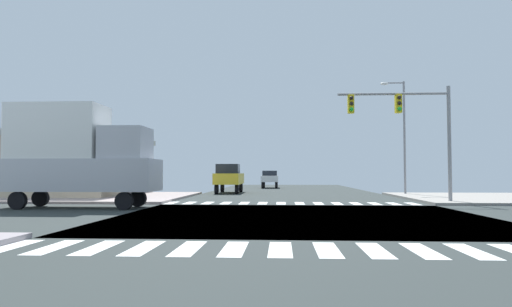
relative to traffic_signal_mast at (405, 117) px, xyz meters
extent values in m
cube|color=#2C3231|center=(-6.02, -7.70, -4.72)|extent=(14.00, 90.00, 0.05)
cube|color=#2C3231|center=(-6.02, -7.70, -4.72)|extent=(90.00, 12.00, 0.05)
cube|color=gray|center=(6.98, 4.30, -4.62)|extent=(12.00, 12.00, 0.14)
cube|color=gray|center=(-19.02, 4.30, -4.62)|extent=(12.00, 12.00, 0.14)
cube|color=silver|center=(-12.77, -15.00, -4.69)|extent=(0.50, 2.00, 0.01)
cube|color=silver|center=(-11.77, -15.00, -4.69)|extent=(0.50, 2.00, 0.01)
cube|color=silver|center=(-10.77, -15.00, -4.69)|extent=(0.50, 2.00, 0.01)
cube|color=silver|center=(-9.77, -15.00, -4.69)|extent=(0.50, 2.00, 0.01)
cube|color=silver|center=(-8.77, -15.00, -4.69)|extent=(0.50, 2.00, 0.01)
cube|color=silver|center=(-7.77, -15.00, -4.69)|extent=(0.50, 2.00, 0.01)
cube|color=silver|center=(-6.77, -15.00, -4.69)|extent=(0.50, 2.00, 0.01)
cube|color=silver|center=(-5.77, -15.00, -4.69)|extent=(0.50, 2.00, 0.01)
cube|color=silver|center=(-4.77, -15.00, -4.69)|extent=(0.50, 2.00, 0.01)
cube|color=silver|center=(-3.77, -15.00, -4.69)|extent=(0.50, 2.00, 0.01)
cube|color=silver|center=(-2.77, -15.00, -4.69)|extent=(0.50, 2.00, 0.01)
cube|color=silver|center=(-12.77, -0.40, -4.69)|extent=(0.50, 2.00, 0.01)
cube|color=silver|center=(-11.77, -0.40, -4.69)|extent=(0.50, 2.00, 0.01)
cube|color=silver|center=(-10.77, -0.40, -4.69)|extent=(0.50, 2.00, 0.01)
cube|color=silver|center=(-9.77, -0.40, -4.69)|extent=(0.50, 2.00, 0.01)
cube|color=silver|center=(-8.77, -0.40, -4.69)|extent=(0.50, 2.00, 0.01)
cube|color=silver|center=(-7.77, -0.40, -4.69)|extent=(0.50, 2.00, 0.01)
cube|color=silver|center=(-6.77, -0.40, -4.69)|extent=(0.50, 2.00, 0.01)
cube|color=silver|center=(-5.77, -0.40, -4.69)|extent=(0.50, 2.00, 0.01)
cube|color=silver|center=(-4.77, -0.40, -4.69)|extent=(0.50, 2.00, 0.01)
cube|color=silver|center=(-3.77, -0.40, -4.69)|extent=(0.50, 2.00, 0.01)
cube|color=silver|center=(-2.77, -0.40, -4.69)|extent=(0.50, 2.00, 0.01)
cube|color=silver|center=(-1.77, -0.40, -4.69)|extent=(0.50, 2.00, 0.01)
cube|color=silver|center=(-0.77, -0.40, -4.69)|extent=(0.50, 2.00, 0.01)
cube|color=silver|center=(0.23, -0.40, -4.69)|extent=(0.50, 2.00, 0.01)
cylinder|color=gray|center=(2.35, 0.02, -1.51)|extent=(0.20, 0.20, 6.38)
cylinder|color=gray|center=(-0.65, 0.02, 1.28)|extent=(5.99, 0.14, 0.14)
cube|color=yellow|center=(-0.35, 0.02, 0.73)|extent=(0.32, 0.40, 1.00)
sphere|color=black|center=(-0.35, -0.22, 1.04)|extent=(0.22, 0.22, 0.22)
sphere|color=black|center=(-0.35, -0.22, 0.73)|extent=(0.22, 0.22, 0.22)
sphere|color=green|center=(-0.35, -0.22, 0.42)|extent=(0.22, 0.22, 0.22)
cube|color=yellow|center=(-2.92, 0.02, 0.73)|extent=(0.32, 0.40, 1.00)
sphere|color=black|center=(-2.92, -0.22, 1.04)|extent=(0.22, 0.22, 0.22)
sphere|color=black|center=(-2.92, -0.22, 0.73)|extent=(0.22, 0.22, 0.22)
sphere|color=green|center=(-2.92, -0.22, 0.42)|extent=(0.22, 0.22, 0.22)
cylinder|color=gray|center=(2.27, 8.52, -0.50)|extent=(0.16, 0.16, 8.38)
cylinder|color=gray|center=(1.57, 8.52, 3.59)|extent=(1.40, 0.10, 0.10)
ellipsoid|color=silver|center=(0.87, 8.52, 3.54)|extent=(0.60, 0.32, 0.20)
cube|color=#BEAD91|center=(-25.14, 6.93, -2.73)|extent=(15.19, 10.81, 3.93)
cube|color=#AEAFA5|center=(-25.14, 6.93, -0.56)|extent=(15.49, 11.11, 0.40)
cube|color=black|center=(-16.04, 2.53, -3.79)|extent=(0.24, 2.20, 1.80)
cylinder|color=black|center=(-7.30, 22.64, -4.35)|extent=(0.26, 0.68, 0.68)
cylinder|color=black|center=(-8.74, 22.64, -4.35)|extent=(0.26, 0.68, 0.68)
cylinder|color=black|center=(-7.30, 25.56, -4.35)|extent=(0.26, 0.68, 0.68)
cylinder|color=black|center=(-8.74, 25.56, -4.35)|extent=(0.26, 0.68, 0.68)
cube|color=silver|center=(-8.02, 24.10, -3.68)|extent=(1.80, 4.30, 0.66)
cube|color=black|center=(-8.02, 24.10, -3.08)|extent=(1.55, 2.24, 0.54)
cylinder|color=black|center=(-13.73, -3.24, -4.29)|extent=(0.80, 0.26, 0.80)
cylinder|color=black|center=(-13.73, -5.16, -4.29)|extent=(0.80, 0.26, 0.80)
cylinder|color=black|center=(-18.62, -3.24, -4.29)|extent=(0.80, 0.26, 0.80)
cylinder|color=black|center=(-18.62, -5.16, -4.29)|extent=(0.80, 0.26, 0.80)
cube|color=#B4B5BD|center=(-16.18, -4.20, -3.15)|extent=(7.20, 2.40, 1.49)
cube|color=white|center=(-17.26, -4.20, -1.13)|extent=(4.18, 2.30, 2.56)
cube|color=#B4B5BD|center=(-14.02, -4.20, -1.67)|extent=(2.02, 2.11, 1.49)
cylinder|color=black|center=(-10.22, 10.04, -4.32)|extent=(0.26, 0.74, 0.74)
cylinder|color=black|center=(-11.82, 10.04, -4.32)|extent=(0.26, 0.74, 0.74)
cylinder|color=black|center=(-10.22, 13.51, -4.32)|extent=(0.26, 0.74, 0.74)
cylinder|color=black|center=(-11.82, 13.51, -4.32)|extent=(0.26, 0.74, 0.74)
cube|color=gold|center=(-11.02, 11.78, -3.53)|extent=(2.00, 5.10, 0.86)
cube|color=black|center=(-11.02, 10.88, -2.72)|extent=(1.76, 1.78, 0.75)
camera|label=1|loc=(-6.74, -24.70, -3.05)|focal=31.38mm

